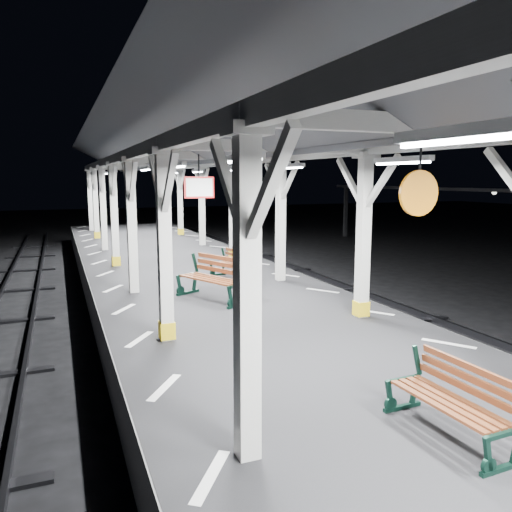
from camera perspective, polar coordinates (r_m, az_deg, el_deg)
ground at (r=8.31m, az=7.53°, el=-18.49°), size 120.00×120.00×0.00m
platform at (r=8.10m, az=7.60°, el=-15.35°), size 6.00×50.00×1.00m
hazard_stripes_left at (r=7.11m, az=-10.41°, el=-14.54°), size 1.00×48.00×0.01m
hazard_stripes_right at (r=9.30m, az=21.15°, el=-9.32°), size 1.00×48.00×0.01m
canopy at (r=7.42m, az=8.32°, el=14.56°), size 5.40×49.00×4.65m
bench_near at (r=6.07m, az=21.69°, el=-14.86°), size 0.62×1.52×0.81m
bench_mid at (r=11.68m, az=-4.71°, el=-2.38°), size 1.39×1.97×1.01m
bench_far at (r=13.99m, az=-2.54°, el=-0.92°), size 0.90×1.60×0.82m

